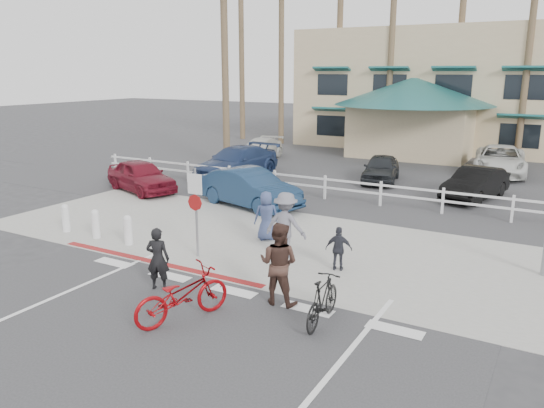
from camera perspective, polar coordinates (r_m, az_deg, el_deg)
The scene contains 33 objects.
ground at distance 12.64m, azimuth -5.68°, elevation -10.32°, with size 140.00×140.00×0.00m, color #333335.
bike_path at distance 11.24m, azimuth -11.72°, elevation -13.82°, with size 12.00×16.00×0.01m, color #333335.
sidewalk_plaza at distance 16.25m, azimuth 3.50°, elevation -4.60°, with size 22.00×7.00×0.01m, color gray.
cross_street at distance 19.77m, azimuth 8.62°, elevation -1.32°, with size 40.00×5.00×0.01m, color #333335.
parking_lot at distance 28.64m, azimuth 15.51°, elevation 3.12°, with size 50.00×16.00×0.01m, color #333335.
curb_red at distance 15.26m, azimuth -12.36°, elevation -6.16°, with size 7.00×0.25×0.02m, color maroon.
rail_fence at distance 21.33m, azimuth 11.86°, elevation 1.05°, with size 29.40×0.16×1.00m, color silver, non-canonical shape.
building at distance 40.63m, azimuth 23.59°, elevation 13.60°, with size 28.00×16.00×11.30m, color #CDB68C, non-canonical shape.
sign_post at distance 15.13m, azimuth -8.15°, elevation -0.43°, with size 0.50×0.10×2.90m, color gray, non-canonical shape.
bollard_0 at distance 16.85m, azimuth -15.22°, elevation -2.72°, with size 0.26×0.26×0.95m, color silver, non-canonical shape.
bollard_1 at distance 17.84m, azimuth -18.43°, elevation -2.03°, with size 0.26×0.26×0.95m, color silver, non-canonical shape.
bollard_2 at distance 18.88m, azimuth -21.30°, elevation -1.41°, with size 0.26×0.26×0.95m, color silver, non-canonical shape.
palm_0 at distance 42.08m, azimuth -3.31°, elevation 17.22°, with size 4.00×4.00×15.00m, color #244D1D, non-canonical shape.
palm_1 at distance 39.14m, azimuth 1.01°, elevation 16.01°, with size 4.00×4.00×13.00m, color #244D1D, non-canonical shape.
palm_2 at distance 38.39m, azimuth 7.30°, elevation 18.18°, with size 4.00×4.00×16.00m, color #244D1D, non-canonical shape.
palm_3 at distance 36.03m, azimuth 12.76°, elevation 16.64°, with size 4.00×4.00×14.00m, color #244D1D, non-canonical shape.
palm_4 at distance 36.06m, azimuth 19.65°, elevation 16.98°, with size 4.00×4.00×15.00m, color #244D1D, non-canonical shape.
palm_5 at distance 34.48m, azimuth 25.95°, elevation 14.90°, with size 4.00×4.00×13.00m, color #244D1D, non-canonical shape.
palm_10 at distance 29.55m, azimuth -5.10°, elevation 15.59°, with size 4.00×4.00×12.00m, color #244D1D, non-canonical shape.
bike_red at distance 11.60m, azimuth -9.65°, elevation -9.62°, with size 0.77×2.22×1.17m, color maroon.
rider_red at distance 13.23m, azimuth -12.18°, elevation -5.78°, with size 0.57×0.38×1.57m, color black.
bike_black at distance 11.39m, azimuth 5.45°, elevation -10.28°, with size 0.49×1.74×1.05m, color black.
rider_black at distance 12.12m, azimuth 0.72°, elevation -6.42°, with size 0.94×0.73×1.93m, color #3D261F.
pedestrian_a at distance 15.08m, azimuth 1.47°, elevation -2.29°, with size 1.23×0.71×1.91m, color slate.
pedestrian_child at distance 14.29m, azimuth 7.20°, elevation -4.81°, with size 0.71×0.30×1.21m, color #292B33.
pedestrian_b at distance 16.67m, azimuth -0.61°, elevation -1.29°, with size 0.77×0.50×1.57m, color #38456E.
car_white_sedan at distance 20.85m, azimuth -2.43°, elevation 1.74°, with size 1.58×4.54×1.50m, color #162D4A.
car_red_compact at distance 24.20m, azimuth -13.91°, elevation 2.96°, with size 1.66×4.12×1.40m, color maroon.
lot_car_1 at distance 26.67m, azimuth -3.86°, elevation 4.50°, with size 2.15×5.30×1.54m, color navy.
lot_car_2 at distance 26.09m, azimuth 11.65°, elevation 3.76°, with size 1.54×3.82×1.30m, color black.
lot_car_3 at distance 23.60m, azimuth 21.04°, elevation 2.06°, with size 1.41×4.04×1.33m, color black.
lot_car_4 at distance 32.06m, azimuth -1.31°, elevation 5.90°, with size 1.76×4.33×1.26m, color silver.
lot_car_5 at distance 29.80m, azimuth 23.32°, elevation 4.34°, with size 2.46×5.34×1.48m, color silver.
Camera 1 is at (6.72, -9.35, 5.22)m, focal length 35.00 mm.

